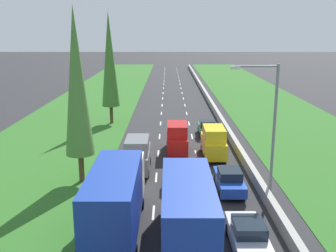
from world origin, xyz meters
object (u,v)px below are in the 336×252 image
at_px(grey_van_left_lane, 137,155).
at_px(green_hatchback_right_lane, 206,128).
at_px(blue_box_truck_left_lane, 116,200).
at_px(yellow_van_right_lane, 213,142).
at_px(silver_sedan_right_lane, 247,235).
at_px(red_van_centre_lane, 176,138).
at_px(street_light_mast, 269,120).
at_px(blue_box_truck_centre_lane, 186,212).
at_px(poplar_tree_third, 108,60).
at_px(poplar_tree_second, 76,83).
at_px(orange_hatchback_centre_lane, 178,173).
at_px(blue_sedan_right_lane, 228,180).

xyz_separation_m(grey_van_left_lane, green_hatchback_right_lane, (6.67, 11.02, -0.56)).
xyz_separation_m(blue_box_truck_left_lane, yellow_van_right_lane, (6.87, 13.89, -0.78)).
bearing_deg(silver_sedan_right_lane, red_van_centre_lane, 101.25).
relative_size(grey_van_left_lane, street_light_mast, 0.54).
relative_size(yellow_van_right_lane, street_light_mast, 0.54).
relative_size(blue_box_truck_centre_lane, yellow_van_right_lane, 1.92).
bearing_deg(poplar_tree_third, blue_box_truck_left_lane, -81.23).
bearing_deg(green_hatchback_right_lane, blue_box_truck_centre_lane, -98.16).
bearing_deg(poplar_tree_second, blue_box_truck_left_lane, -65.16).
xyz_separation_m(orange_hatchback_centre_lane, poplar_tree_third, (-7.73, 19.43, 6.89)).
distance_m(blue_box_truck_left_lane, blue_sedan_right_lane, 9.61).
bearing_deg(grey_van_left_lane, silver_sedan_right_lane, -60.37).
bearing_deg(blue_box_truck_left_lane, red_van_centre_lane, 76.69).
bearing_deg(orange_hatchback_centre_lane, silver_sedan_right_lane, -69.31).
relative_size(blue_sedan_right_lane, green_hatchback_right_lane, 1.15).
distance_m(blue_box_truck_centre_lane, blue_sedan_right_lane, 8.60).
bearing_deg(poplar_tree_second, blue_box_truck_centre_lane, -51.96).
bearing_deg(blue_box_truck_left_lane, silver_sedan_right_lane, -10.78).
relative_size(blue_box_truck_centre_lane, poplar_tree_third, 0.70).
distance_m(red_van_centre_lane, poplar_tree_second, 11.98).
relative_size(orange_hatchback_centre_lane, blue_sedan_right_lane, 0.87).
xyz_separation_m(orange_hatchback_centre_lane, street_light_mast, (6.09, -1.51, 4.40)).
relative_size(blue_box_truck_left_lane, blue_box_truck_centre_lane, 1.00).
bearing_deg(grey_van_left_lane, blue_box_truck_left_lane, -91.82).
bearing_deg(green_hatchback_right_lane, silver_sedan_right_lane, -90.18).
xyz_separation_m(blue_box_truck_left_lane, green_hatchback_right_lane, (6.99, 21.30, -1.35)).
xyz_separation_m(yellow_van_right_lane, poplar_tree_third, (-11.03, 13.12, 6.33)).
bearing_deg(silver_sedan_right_lane, poplar_tree_second, 138.63).
bearing_deg(green_hatchback_right_lane, blue_sedan_right_lane, -89.49).
relative_size(blue_box_truck_centre_lane, orange_hatchback_centre_lane, 2.41).
xyz_separation_m(silver_sedan_right_lane, yellow_van_right_lane, (-0.05, 15.20, 0.59)).
distance_m(green_hatchback_right_lane, poplar_tree_third, 14.30).
height_order(grey_van_left_lane, blue_box_truck_centre_lane, blue_box_truck_centre_lane).
bearing_deg(yellow_van_right_lane, green_hatchback_right_lane, 89.02).
distance_m(orange_hatchback_centre_lane, street_light_mast, 7.66).
distance_m(blue_box_truck_centre_lane, orange_hatchback_centre_lane, 9.16).
bearing_deg(orange_hatchback_centre_lane, red_van_centre_lane, 89.56).
xyz_separation_m(silver_sedan_right_lane, red_van_centre_lane, (-3.30, 16.61, 0.59)).
distance_m(red_van_centre_lane, poplar_tree_third, 15.43).
bearing_deg(red_van_centre_lane, blue_box_truck_left_lane, -103.31).
bearing_deg(silver_sedan_right_lane, blue_sedan_right_lane, 88.45).
bearing_deg(street_light_mast, blue_sedan_right_lane, 174.79).
xyz_separation_m(blue_box_truck_centre_lane, blue_sedan_right_lane, (3.40, 7.78, -1.37)).
distance_m(silver_sedan_right_lane, poplar_tree_third, 31.20).
relative_size(blue_box_truck_centre_lane, poplar_tree_second, 0.73).
bearing_deg(poplar_tree_third, street_light_mast, -56.57).
height_order(orange_hatchback_centre_lane, blue_sedan_right_lane, orange_hatchback_centre_lane).
xyz_separation_m(blue_box_truck_left_lane, street_light_mast, (9.65, 6.08, 3.05)).
relative_size(yellow_van_right_lane, poplar_tree_second, 0.38).
bearing_deg(blue_sedan_right_lane, yellow_van_right_lane, 91.96).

